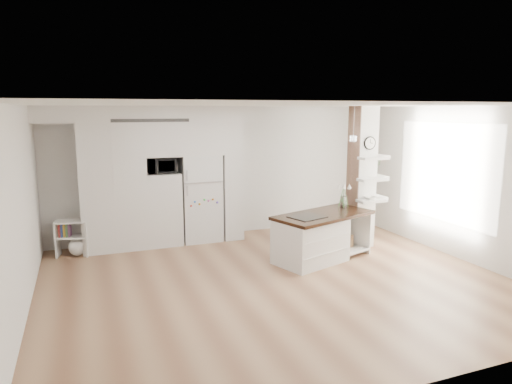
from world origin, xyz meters
The scene contains 14 objects.
floor centered at (0.00, 0.00, 0.00)m, with size 7.00×6.00×0.01m, color #A57E59.
room centered at (0.00, 0.00, 1.86)m, with size 7.04×6.04×2.72m.
cabinet_wall centered at (-1.45, 2.67, 1.51)m, with size 4.00×0.71×2.70m.
refrigerator centered at (-0.53, 2.68, 0.88)m, with size 0.78×0.69×1.75m.
column centered at (2.38, 1.13, 1.35)m, with size 0.69×0.90×2.70m.
window centered at (3.48, 0.30, 1.50)m, with size 2.40×2.40×0.00m, color white.
pendant_light centered at (1.70, 0.15, 2.12)m, with size 0.12×0.12×0.10m, color white.
kitchen_island centered at (1.02, 0.66, 0.44)m, with size 2.01×1.41×1.39m.
bookshelf centered at (-2.94, 2.49, 0.29)m, with size 0.61×0.43×0.66m.
floor_plant_a centered at (2.01, 1.12, 0.24)m, with size 0.26×0.21×0.47m, color #368334.
floor_plant_b centered at (1.98, 1.97, 0.26)m, with size 0.29×0.29×0.51m, color #368334.
microwave centered at (-1.27, 2.62, 1.57)m, with size 0.54×0.37×0.30m, color #2D2D2D.
shelf_plant centered at (2.63, 1.30, 1.52)m, with size 0.27×0.23×0.30m, color #368334.
decor_bowl centered at (2.30, 0.90, 1.00)m, with size 0.22×0.22×0.05m, color white.
Camera 1 is at (-2.72, -6.17, 2.63)m, focal length 32.00 mm.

